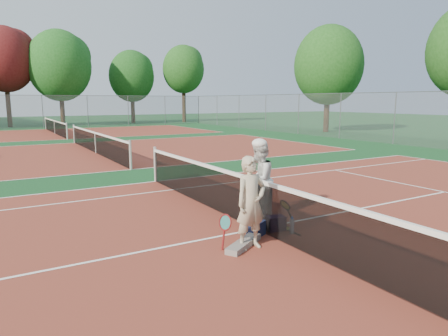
% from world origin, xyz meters
% --- Properties ---
extents(ground, '(130.00, 130.00, 0.00)m').
position_xyz_m(ground, '(0.00, 0.00, 0.00)').
color(ground, '#103D1B').
rests_on(ground, ground).
extents(court_main, '(23.77, 10.97, 0.01)m').
position_xyz_m(court_main, '(0.00, 0.00, 0.00)').
color(court_main, maroon).
rests_on(court_main, ground).
extents(court_far_a, '(23.77, 10.97, 0.01)m').
position_xyz_m(court_far_a, '(0.00, 13.50, 0.00)').
color(court_far_a, maroon).
rests_on(court_far_a, ground).
extents(court_far_b, '(23.77, 10.97, 0.01)m').
position_xyz_m(court_far_b, '(0.00, 27.00, 0.00)').
color(court_far_b, maroon).
rests_on(court_far_b, ground).
extents(net_main, '(0.10, 10.98, 1.02)m').
position_xyz_m(net_main, '(0.00, 0.00, 0.51)').
color(net_main, black).
rests_on(net_main, ground).
extents(net_far_a, '(0.10, 10.98, 1.02)m').
position_xyz_m(net_far_a, '(0.00, 13.50, 0.51)').
color(net_far_a, black).
rests_on(net_far_a, ground).
extents(net_far_b, '(0.10, 10.98, 1.02)m').
position_xyz_m(net_far_b, '(0.00, 27.00, 0.51)').
color(net_far_b, black).
rests_on(net_far_b, ground).
extents(fence_back, '(32.00, 0.06, 3.00)m').
position_xyz_m(fence_back, '(0.00, 34.00, 1.50)').
color(fence_back, slate).
rests_on(fence_back, ground).
extents(fence_right, '(0.06, 54.50, 3.00)m').
position_xyz_m(fence_right, '(16.00, 6.75, 1.50)').
color(fence_right, slate).
rests_on(fence_right, ground).
extents(player_a, '(0.60, 0.41, 1.60)m').
position_xyz_m(player_a, '(-0.66, -0.78, 0.80)').
color(player_a, '#B4A68B').
rests_on(player_a, ground).
extents(player_b, '(1.02, 0.95, 1.66)m').
position_xyz_m(player_b, '(0.51, 0.64, 0.83)').
color(player_b, silver).
rests_on(player_b, ground).
extents(racket_red, '(0.27, 0.31, 0.59)m').
position_xyz_m(racket_red, '(-1.05, -0.57, 0.30)').
color(racket_red, maroon).
rests_on(racket_red, ground).
extents(racket_black_held, '(0.41, 0.33, 0.51)m').
position_xyz_m(racket_black_held, '(0.72, -0.00, 0.26)').
color(racket_black_held, black).
rests_on(racket_black_held, ground).
extents(racket_spare, '(0.29, 0.61, 0.03)m').
position_xyz_m(racket_spare, '(0.50, -0.29, 0.01)').
color(racket_spare, black).
rests_on(racket_spare, ground).
extents(sports_bag_navy, '(0.42, 0.37, 0.28)m').
position_xyz_m(sports_bag_navy, '(-0.21, -0.30, 0.14)').
color(sports_bag_navy, black).
rests_on(sports_bag_navy, ground).
extents(sports_bag_purple, '(0.39, 0.31, 0.29)m').
position_xyz_m(sports_bag_purple, '(0.29, -0.24, 0.14)').
color(sports_bag_purple, black).
rests_on(sports_bag_purple, ground).
extents(net_cover_canvas, '(0.97, 0.71, 0.10)m').
position_xyz_m(net_cover_canvas, '(-0.73, -0.67, 0.05)').
color(net_cover_canvas, slate).
rests_on(net_cover_canvas, ground).
extents(water_bottle, '(0.09, 0.09, 0.30)m').
position_xyz_m(water_bottle, '(0.44, -0.56, 0.15)').
color(water_bottle, '#C9E6FF').
rests_on(water_bottle, ground).
extents(tree_back_maroon, '(5.35, 5.35, 9.43)m').
position_xyz_m(tree_back_maroon, '(-2.58, 37.52, 6.33)').
color(tree_back_maroon, '#382314').
rests_on(tree_back_maroon, ground).
extents(tree_back_3, '(6.04, 6.04, 9.39)m').
position_xyz_m(tree_back_3, '(2.12, 36.74, 5.90)').
color(tree_back_3, '#382314').
rests_on(tree_back_3, ground).
extents(tree_back_4, '(4.97, 4.97, 8.06)m').
position_xyz_m(tree_back_4, '(9.85, 38.27, 5.19)').
color(tree_back_4, '#382314').
rests_on(tree_back_4, ground).
extents(tree_back_5, '(4.79, 4.79, 8.86)m').
position_xyz_m(tree_back_5, '(15.64, 37.08, 6.08)').
color(tree_back_5, '#382314').
rests_on(tree_back_5, ground).
extents(tree_right_1, '(5.44, 5.44, 8.42)m').
position_xyz_m(tree_right_1, '(19.31, 17.64, 5.28)').
color(tree_right_1, '#382314').
rests_on(tree_right_1, ground).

